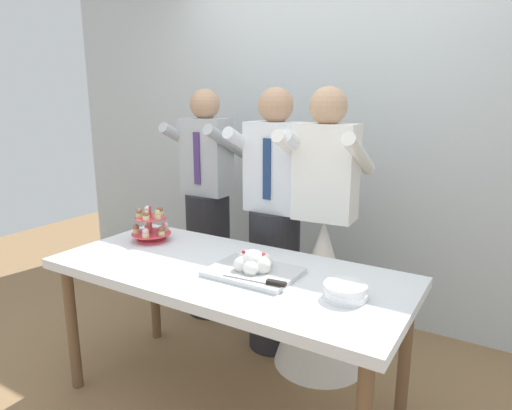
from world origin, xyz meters
The scene contains 9 objects.
ground_plane centered at (0.00, 0.00, 0.00)m, with size 8.00×8.00×0.00m, color olive.
rear_wall centered at (0.00, 1.40, 1.45)m, with size 5.20×0.10×2.90m, color silver.
dessert_table centered at (0.00, 0.00, 0.70)m, with size 1.80×0.80×0.78m.
cupcake_stand centered at (-0.63, 0.13, 0.86)m, with size 0.23×0.23×0.21m.
main_cake_tray centered at (0.16, 0.00, 0.81)m, with size 0.44×0.31×0.12m.
plate_stack centered at (0.63, -0.03, 0.81)m, with size 0.19×0.19×0.07m.
person_groom centered at (-0.08, 0.65, 0.75)m, with size 0.47×0.50×1.66m.
person_bride centered at (0.26, 0.62, 0.58)m, with size 0.56×0.56×1.66m.
person_guest centered at (-0.74, 0.82, 0.75)m, with size 0.46×0.49×1.66m.
Camera 1 is at (1.21, -1.71, 1.59)m, focal length 31.46 mm.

